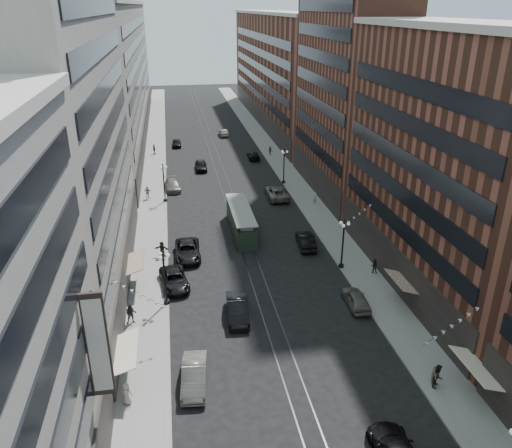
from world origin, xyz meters
TOP-DOWN VIEW (x-y plane):
  - ground at (0.00, 60.00)m, footprint 220.00×220.00m
  - sidewalk_west at (-11.00, 70.00)m, footprint 4.00×180.00m
  - sidewalk_east at (11.00, 70.00)m, footprint 4.00×180.00m
  - rail_west at (-0.70, 70.00)m, footprint 0.12×180.00m
  - rail_east at (0.70, 70.00)m, footprint 0.12×180.00m
  - building_west_mid at (-17.00, 33.00)m, footprint 8.00×36.00m
  - building_west_far at (-17.00, 96.00)m, footprint 8.00×90.00m
  - building_east_mid at (17.00, 28.00)m, footprint 8.00×30.00m
  - building_east_tower at (17.00, 56.00)m, footprint 8.00×26.00m
  - building_east_far at (17.00, 105.00)m, footprint 8.00×72.00m
  - lamppost_sw_far at (-9.20, 28.00)m, footprint 1.03×1.14m
  - lamppost_sw_mid at (-9.20, 55.00)m, footprint 1.03×1.14m
  - lamppost_se_far at (9.20, 32.00)m, footprint 1.03×1.14m
  - lamppost_se_mid at (9.20, 60.00)m, footprint 1.03×1.14m
  - streetcar at (0.00, 43.06)m, footprint 2.46×11.12m
  - car_1 at (-7.26, 16.71)m, footprint 2.24×5.21m
  - car_2 at (-8.40, 31.25)m, footprint 3.23×5.75m
  - car_4 at (8.18, 24.75)m, footprint 2.00×4.56m
  - car_5 at (-2.93, 24.82)m, footprint 2.17×5.38m
  - pedestrian_1 at (-12.00, 15.47)m, footprint 0.95×0.73m
  - pedestrian_2 at (-12.23, 25.29)m, footprint 0.95×0.54m
  - pedestrian_4 at (10.02, 13.57)m, footprint 0.76×1.12m
  - car_7 at (-6.81, 37.33)m, footprint 2.78×5.94m
  - car_8 at (-8.05, 60.09)m, footprint 2.55×5.36m
  - car_9 at (-6.80, 85.60)m, footprint 1.76×4.25m
  - car_10 at (6.80, 37.63)m, footprint 2.18×5.11m
  - car_11 at (6.80, 53.89)m, footprint 2.99×6.26m
  - car_12 at (6.80, 74.36)m, footprint 2.08×4.80m
  - car_13 at (-3.11, 69.31)m, footprint 2.00×4.82m
  - car_14 at (3.33, 92.74)m, footprint 1.81×4.47m
  - pedestrian_5 at (-9.59, 37.78)m, footprint 1.71×1.03m
  - pedestrian_6 at (-11.63, 56.41)m, footprint 1.21×0.78m
  - pedestrian_7 at (12.16, 30.26)m, footprint 0.86×0.67m
  - pedestrian_8 at (11.54, 50.48)m, footprint 0.70×0.56m
  - pedestrian_9 at (10.23, 76.00)m, footprint 1.03×0.51m
  - pedestrian_extra_0 at (-11.07, 80.20)m, footprint 0.66×1.15m
  - pedestrian_extra_1 at (10.21, 13.39)m, footprint 0.98×1.03m

SIDE VIEW (x-z plane):
  - ground at x=0.00m, z-range 0.00..0.00m
  - rail_west at x=-0.70m, z-range 0.00..0.02m
  - rail_east at x=0.70m, z-range 0.00..0.02m
  - sidewalk_west at x=-11.00m, z-range 0.00..0.15m
  - sidewalk_east at x=11.00m, z-range 0.00..0.15m
  - car_12 at x=6.80m, z-range 0.00..1.37m
  - car_9 at x=-6.80m, z-range 0.00..1.44m
  - car_14 at x=3.33m, z-range 0.00..1.44m
  - car_8 at x=-8.05m, z-range 0.00..1.51m
  - car_2 at x=-8.40m, z-range 0.00..1.52m
  - car_4 at x=8.18m, z-range 0.00..1.53m
  - car_13 at x=-3.11m, z-range 0.00..1.63m
  - car_10 at x=6.80m, z-range 0.00..1.64m
  - car_7 at x=-6.81m, z-range 0.00..1.65m
  - car_1 at x=-7.26m, z-range 0.00..1.67m
  - car_11 at x=6.80m, z-range 0.00..1.72m
  - car_5 at x=-2.93m, z-range 0.00..1.74m
  - pedestrian_9 at x=10.23m, z-range 0.15..1.68m
  - pedestrian_7 at x=12.16m, z-range 0.15..1.71m
  - pedestrian_8 at x=11.54m, z-range 0.15..1.81m
  - pedestrian_1 at x=-12.00m, z-range 0.15..1.88m
  - pedestrian_4 at x=10.02m, z-range 0.15..1.90m
  - pedestrian_5 at x=-9.59m, z-range 0.15..1.93m
  - pedestrian_extra_0 at x=-11.07m, z-range 0.15..2.00m
  - pedestrian_extra_1 at x=10.21m, z-range 0.15..2.05m
  - pedestrian_6 at x=-11.63m, z-range 0.15..2.05m
  - pedestrian_2 at x=-12.23m, z-range 0.15..2.08m
  - streetcar at x=0.00m, z-range -0.12..2.96m
  - lamppost_sw_far at x=-9.20m, z-range 0.34..5.86m
  - lamppost_sw_mid at x=-9.20m, z-range 0.34..5.86m
  - lamppost_se_far at x=9.20m, z-range 0.34..5.86m
  - lamppost_se_mid at x=9.20m, z-range 0.34..5.86m
  - building_east_mid at x=17.00m, z-range 0.00..24.00m
  - building_east_far at x=17.00m, z-range 0.00..24.00m
  - building_west_far at x=-17.00m, z-range 0.00..26.00m
  - building_west_mid at x=-17.00m, z-range 0.00..28.00m
  - building_east_tower at x=17.00m, z-range 0.00..42.00m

